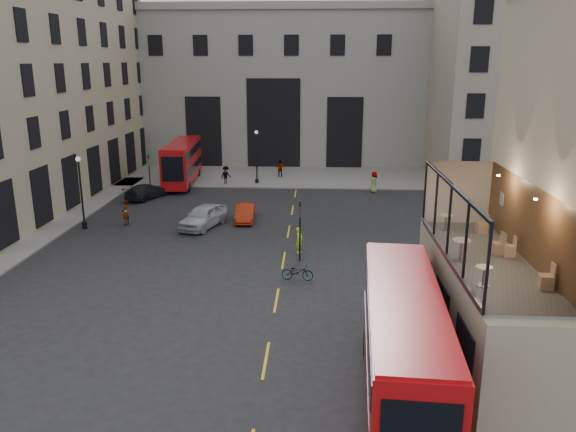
{
  "coord_description": "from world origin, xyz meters",
  "views": [
    {
      "loc": [
        0.01,
        -20.59,
        11.92
      ],
      "look_at": [
        -1.7,
        11.44,
        3.0
      ],
      "focal_mm": 35.0,
      "sensor_mm": 36.0,
      "label": 1
    }
  ],
  "objects_px": {
    "traffic_light_near": "(300,223)",
    "cafe_chair_b": "(509,250)",
    "pedestrian_b": "(226,176)",
    "cafe_chair_d": "(482,227)",
    "cyclist": "(299,240)",
    "cafe_table_near": "(484,273)",
    "street_lamp_b": "(257,160)",
    "bicycle": "(297,272)",
    "pedestrian_d": "(374,182)",
    "bus_far": "(182,161)",
    "cafe_chair_a": "(546,281)",
    "street_lamp_a": "(82,197)",
    "pedestrian_c": "(280,169)",
    "cafe_table_mid": "(461,247)",
    "bus_near": "(403,344)",
    "cafe_table_far": "(446,220)",
    "car_b": "(245,213)",
    "cafe_chair_c": "(498,247)",
    "car_c": "(147,191)",
    "traffic_light_far": "(149,171)",
    "pedestrian_a": "(172,172)",
    "pedestrian_e": "(125,213)",
    "car_a": "(203,216)"
  },
  "relations": [
    {
      "from": "car_b",
      "to": "car_c",
      "type": "height_order",
      "value": "car_c"
    },
    {
      "from": "cafe_chair_d",
      "to": "car_b",
      "type": "bearing_deg",
      "value": 126.23
    },
    {
      "from": "street_lamp_a",
      "to": "cafe_table_mid",
      "type": "bearing_deg",
      "value": -39.15
    },
    {
      "from": "cyclist",
      "to": "cafe_table_near",
      "type": "xyz_separation_m",
      "value": [
        6.7,
        -16.22,
        4.22
      ]
    },
    {
      "from": "traffic_light_near",
      "to": "cafe_chair_b",
      "type": "xyz_separation_m",
      "value": [
        8.48,
        -11.64,
        2.42
      ]
    },
    {
      "from": "car_b",
      "to": "cafe_table_far",
      "type": "height_order",
      "value": "cafe_table_far"
    },
    {
      "from": "street_lamp_a",
      "to": "cafe_chair_b",
      "type": "height_order",
      "value": "cafe_chair_b"
    },
    {
      "from": "pedestrian_d",
      "to": "cafe_chair_b",
      "type": "xyz_separation_m",
      "value": [
        2.19,
        -30.5,
        3.86
      ]
    },
    {
      "from": "cafe_chair_c",
      "to": "pedestrian_b",
      "type": "bearing_deg",
      "value": 116.15
    },
    {
      "from": "pedestrian_a",
      "to": "pedestrian_e",
      "type": "height_order",
      "value": "pedestrian_a"
    },
    {
      "from": "cafe_table_near",
      "to": "cafe_table_far",
      "type": "distance_m",
      "value": 6.52
    },
    {
      "from": "traffic_light_far",
      "to": "cafe_chair_a",
      "type": "bearing_deg",
      "value": -53.71
    },
    {
      "from": "car_b",
      "to": "pedestrian_d",
      "type": "bearing_deg",
      "value": 40.24
    },
    {
      "from": "pedestrian_c",
      "to": "cafe_chair_a",
      "type": "height_order",
      "value": "cafe_chair_a"
    },
    {
      "from": "cyclist",
      "to": "cafe_chair_b",
      "type": "relative_size",
      "value": 2.07
    },
    {
      "from": "pedestrian_c",
      "to": "cafe_table_mid",
      "type": "height_order",
      "value": "cafe_table_mid"
    },
    {
      "from": "car_b",
      "to": "cafe_chair_b",
      "type": "height_order",
      "value": "cafe_chair_b"
    },
    {
      "from": "cafe_table_far",
      "to": "bus_near",
      "type": "bearing_deg",
      "value": -112.27
    },
    {
      "from": "cafe_chair_b",
      "to": "cyclist",
      "type": "bearing_deg",
      "value": 123.12
    },
    {
      "from": "car_c",
      "to": "pedestrian_b",
      "type": "xyz_separation_m",
      "value": [
        6.15,
        6.11,
        0.26
      ]
    },
    {
      "from": "car_c",
      "to": "pedestrian_b",
      "type": "distance_m",
      "value": 8.67
    },
    {
      "from": "pedestrian_a",
      "to": "pedestrian_d",
      "type": "xyz_separation_m",
      "value": [
        19.97,
        -3.72,
        0.0
      ]
    },
    {
      "from": "traffic_light_near",
      "to": "pedestrian_b",
      "type": "relative_size",
      "value": 2.05
    },
    {
      "from": "pedestrian_b",
      "to": "cafe_chair_d",
      "type": "relative_size",
      "value": 2.08
    },
    {
      "from": "car_b",
      "to": "pedestrian_c",
      "type": "relative_size",
      "value": 2.05
    },
    {
      "from": "car_c",
      "to": "cafe_table_near",
      "type": "distance_m",
      "value": 36.88
    },
    {
      "from": "cafe_chair_b",
      "to": "bus_near",
      "type": "bearing_deg",
      "value": -144.07
    },
    {
      "from": "cyclist",
      "to": "cafe_chair_b",
      "type": "height_order",
      "value": "cafe_chair_b"
    },
    {
      "from": "street_lamp_a",
      "to": "pedestrian_d",
      "type": "bearing_deg",
      "value": 29.99
    },
    {
      "from": "bus_far",
      "to": "cafe_chair_a",
      "type": "relative_size",
      "value": 11.95
    },
    {
      "from": "bicycle",
      "to": "pedestrian_b",
      "type": "height_order",
      "value": "pedestrian_b"
    },
    {
      "from": "bus_near",
      "to": "cafe_chair_d",
      "type": "relative_size",
      "value": 12.39
    },
    {
      "from": "pedestrian_e",
      "to": "cafe_chair_c",
      "type": "xyz_separation_m",
      "value": [
        21.35,
        -18.39,
        3.92
      ]
    },
    {
      "from": "car_c",
      "to": "cafe_chair_b",
      "type": "distance_m",
      "value": 35.52
    },
    {
      "from": "bus_far",
      "to": "cyclist",
      "type": "relative_size",
      "value": 6.31
    },
    {
      "from": "cafe_table_mid",
      "to": "cafe_chair_c",
      "type": "distance_m",
      "value": 1.91
    },
    {
      "from": "bus_near",
      "to": "cafe_chair_a",
      "type": "xyz_separation_m",
      "value": [
        4.58,
        0.0,
        2.43
      ]
    },
    {
      "from": "traffic_light_far",
      "to": "car_a",
      "type": "relative_size",
      "value": 0.78
    },
    {
      "from": "street_lamp_b",
      "to": "cafe_chair_a",
      "type": "height_order",
      "value": "cafe_chair_a"
    },
    {
      "from": "bus_far",
      "to": "pedestrian_d",
      "type": "xyz_separation_m",
      "value": [
        18.67,
        -2.86,
        -1.35
      ]
    },
    {
      "from": "traffic_light_far",
      "to": "street_lamp_a",
      "type": "height_order",
      "value": "street_lamp_a"
    },
    {
      "from": "bus_near",
      "to": "car_c",
      "type": "relative_size",
      "value": 2.4
    },
    {
      "from": "street_lamp_a",
      "to": "bus_near",
      "type": "distance_m",
      "value": 28.92
    },
    {
      "from": "traffic_light_near",
      "to": "street_lamp_b",
      "type": "distance_m",
      "value": 22.56
    },
    {
      "from": "bus_far",
      "to": "cafe_chair_b",
      "type": "relative_size",
      "value": 13.07
    },
    {
      "from": "traffic_light_far",
      "to": "pedestrian_c",
      "type": "xyz_separation_m",
      "value": [
        11.13,
        9.07,
        -1.48
      ]
    },
    {
      "from": "pedestrian_b",
      "to": "cafe_chair_c",
      "type": "height_order",
      "value": "cafe_chair_c"
    },
    {
      "from": "bus_far",
      "to": "car_c",
      "type": "relative_size",
      "value": 2.31
    },
    {
      "from": "cafe_table_mid",
      "to": "cafe_table_far",
      "type": "distance_m",
      "value": 4.07
    },
    {
      "from": "bicycle",
      "to": "pedestrian_d",
      "type": "relative_size",
      "value": 0.9
    }
  ]
}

